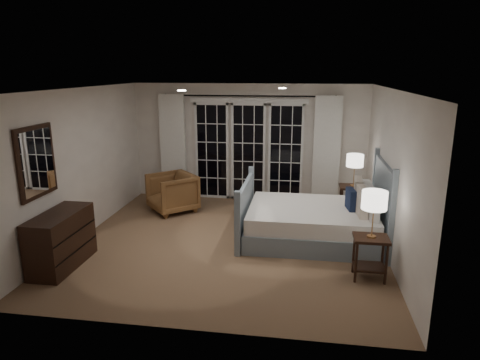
# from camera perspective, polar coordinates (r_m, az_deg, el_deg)

# --- Properties ---
(floor) EXTENTS (5.00, 5.00, 0.00)m
(floor) POSITION_cam_1_polar(r_m,az_deg,el_deg) (7.19, -1.54, -8.26)
(floor) COLOR brown
(floor) RESTS_ON ground
(ceiling) EXTENTS (5.00, 5.00, 0.00)m
(ceiling) POSITION_cam_1_polar(r_m,az_deg,el_deg) (6.63, -1.69, 12.05)
(ceiling) COLOR silver
(ceiling) RESTS_ON wall_back
(wall_left) EXTENTS (0.02, 5.00, 2.50)m
(wall_left) POSITION_cam_1_polar(r_m,az_deg,el_deg) (7.65, -20.39, 2.03)
(wall_left) COLOR white
(wall_left) RESTS_ON floor
(wall_right) EXTENTS (0.02, 5.00, 2.50)m
(wall_right) POSITION_cam_1_polar(r_m,az_deg,el_deg) (6.83, 19.51, 0.68)
(wall_right) COLOR white
(wall_right) RESTS_ON floor
(wall_back) EXTENTS (5.00, 0.02, 2.50)m
(wall_back) POSITION_cam_1_polar(r_m,az_deg,el_deg) (9.23, 1.15, 4.98)
(wall_back) COLOR white
(wall_back) RESTS_ON floor
(wall_front) EXTENTS (5.00, 0.02, 2.50)m
(wall_front) POSITION_cam_1_polar(r_m,az_deg,el_deg) (4.47, -7.33, -5.77)
(wall_front) COLOR white
(wall_front) RESTS_ON floor
(french_doors) EXTENTS (2.50, 0.04, 2.20)m
(french_doors) POSITION_cam_1_polar(r_m,az_deg,el_deg) (9.22, 1.11, 3.95)
(french_doors) COLOR black
(french_doors) RESTS_ON wall_back
(curtain_rod) EXTENTS (3.50, 0.03, 0.03)m
(curtain_rod) POSITION_cam_1_polar(r_m,az_deg,el_deg) (9.02, 1.10, 11.15)
(curtain_rod) COLOR black
(curtain_rod) RESTS_ON wall_back
(curtain_left) EXTENTS (0.55, 0.10, 2.25)m
(curtain_left) POSITION_cam_1_polar(r_m,az_deg,el_deg) (9.49, -8.91, 4.45)
(curtain_left) COLOR white
(curtain_left) RESTS_ON curtain_rod
(curtain_right) EXTENTS (0.55, 0.10, 2.25)m
(curtain_right) POSITION_cam_1_polar(r_m,az_deg,el_deg) (9.06, 11.47, 3.87)
(curtain_right) COLOR white
(curtain_right) RESTS_ON curtain_rod
(downlight_a) EXTENTS (0.12, 0.12, 0.01)m
(downlight_a) POSITION_cam_1_polar(r_m,az_deg,el_deg) (7.14, 5.67, 12.09)
(downlight_a) COLOR white
(downlight_a) RESTS_ON ceiling
(downlight_b) EXTENTS (0.12, 0.12, 0.01)m
(downlight_b) POSITION_cam_1_polar(r_m,az_deg,el_deg) (6.38, -7.77, 11.74)
(downlight_b) COLOR white
(downlight_b) RESTS_ON ceiling
(bed) EXTENTS (2.30, 1.65, 1.34)m
(bed) POSITION_cam_1_polar(r_m,az_deg,el_deg) (7.28, 9.98, -5.37)
(bed) COLOR gray
(bed) RESTS_ON floor
(nightstand_left) EXTENTS (0.46, 0.37, 0.60)m
(nightstand_left) POSITION_cam_1_polar(r_m,az_deg,el_deg) (6.14, 16.97, -9.10)
(nightstand_left) COLOR black
(nightstand_left) RESTS_ON floor
(nightstand_right) EXTENTS (0.50, 0.40, 0.65)m
(nightstand_right) POSITION_cam_1_polar(r_m,az_deg,el_deg) (8.41, 14.76, -2.23)
(nightstand_right) COLOR black
(nightstand_right) RESTS_ON floor
(lamp_left) EXTENTS (0.33, 0.33, 0.64)m
(lamp_left) POSITION_cam_1_polar(r_m,az_deg,el_deg) (5.89, 17.49, -2.64)
(lamp_left) COLOR #B78149
(lamp_left) RESTS_ON nightstand_left
(lamp_right) EXTENTS (0.31, 0.31, 0.61)m
(lamp_right) POSITION_cam_1_polar(r_m,az_deg,el_deg) (8.24, 15.08, 2.48)
(lamp_right) COLOR #B78149
(lamp_right) RESTS_ON nightstand_right
(armchair) EXTENTS (1.18, 1.18, 0.77)m
(armchair) POSITION_cam_1_polar(r_m,az_deg,el_deg) (8.68, -9.03, -1.70)
(armchair) COLOR brown
(armchair) RESTS_ON floor
(dresser) EXTENTS (0.49, 1.14, 0.81)m
(dresser) POSITION_cam_1_polar(r_m,az_deg,el_deg) (6.73, -22.76, -7.39)
(dresser) COLOR black
(dresser) RESTS_ON floor
(mirror) EXTENTS (0.05, 0.85, 1.00)m
(mirror) POSITION_cam_1_polar(r_m,az_deg,el_deg) (6.54, -25.51, 2.20)
(mirror) COLOR black
(mirror) RESTS_ON wall_left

